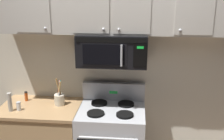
{
  "coord_description": "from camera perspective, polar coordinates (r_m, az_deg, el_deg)",
  "views": [
    {
      "loc": [
        0.27,
        -2.38,
        2.24
      ],
      "look_at": [
        0.0,
        0.49,
        1.35
      ],
      "focal_mm": 43.43,
      "sensor_mm": 36.0,
      "label": 1
    }
  ],
  "objects": [
    {
      "name": "utensil_crock_cream",
      "position": [
        3.26,
        -11.02,
        -5.8
      ],
      "size": [
        0.12,
        0.12,
        0.33
      ],
      "color": "beige",
      "rests_on": "counter_segment"
    },
    {
      "name": "pepper_mill",
      "position": [
        3.24,
        -20.71,
        -6.34
      ],
      "size": [
        0.05,
        0.05,
        0.22
      ],
      "primitive_type": "cylinder",
      "color": "#B7B2A8",
      "rests_on": "counter_segment"
    },
    {
      "name": "upper_cabinets",
      "position": [
        2.97,
        0.15,
        13.01
      ],
      "size": [
        2.5,
        0.36,
        0.55
      ],
      "color": "#BCB7AD"
    },
    {
      "name": "salt_shaker",
      "position": [
        3.25,
        -19.04,
        -7.21
      ],
      "size": [
        0.05,
        0.05,
        0.1
      ],
      "color": "white",
      "rests_on": "counter_segment"
    },
    {
      "name": "over_range_microwave",
      "position": [
        3.01,
        0.09,
        4.39
      ],
      "size": [
        0.76,
        0.43,
        0.35
      ],
      "color": "black"
    },
    {
      "name": "spice_jar",
      "position": [
        3.48,
        -17.61,
        -5.28
      ],
      "size": [
        0.04,
        0.04,
        0.12
      ],
      "color": "#C64C19",
      "rests_on": "counter_segment"
    },
    {
      "name": "counter_segment",
      "position": [
        3.51,
        -14.31,
        -14.05
      ],
      "size": [
        0.93,
        0.65,
        0.9
      ],
      "color": "tan",
      "rests_on": "ground_plane"
    },
    {
      "name": "back_wall",
      "position": [
        3.3,
        0.5,
        1.53
      ],
      "size": [
        5.2,
        0.1,
        2.7
      ],
      "primitive_type": "cube",
      "color": "silver",
      "rests_on": "ground_plane"
    }
  ]
}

